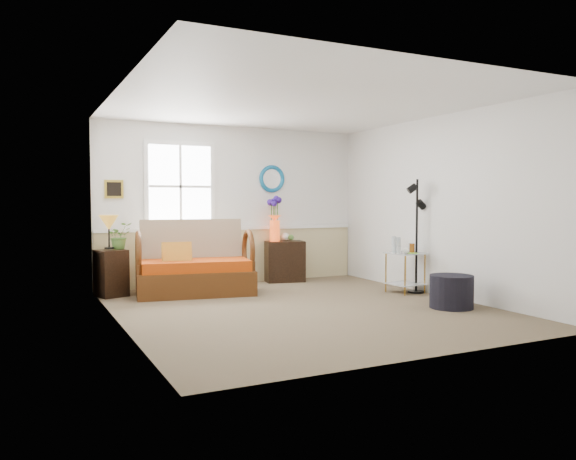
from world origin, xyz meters
name	(u,v)px	position (x,y,z in m)	size (l,w,h in m)	color
floor	(302,308)	(0.00, 0.00, 0.00)	(4.50, 5.00, 0.01)	brown
ceiling	(302,103)	(0.00, 0.00, 2.60)	(4.50, 5.00, 0.01)	white
walls	(302,207)	(0.00, 0.00, 1.30)	(4.51, 5.01, 2.60)	white
wainscot	(234,256)	(0.00, 2.48, 0.45)	(4.46, 0.02, 0.90)	#C7B983
chair_rail	(234,228)	(0.00, 2.47, 0.92)	(4.46, 0.04, 0.06)	white
window	(180,187)	(-0.90, 2.47, 1.60)	(1.14, 0.06, 1.44)	white
picture	(114,189)	(-1.92, 2.48, 1.55)	(0.28, 0.03, 0.28)	gold
mirror	(272,179)	(0.70, 2.48, 1.75)	(0.47, 0.47, 0.07)	#118CC7
loveseat	(195,257)	(-0.91, 1.67, 0.55)	(1.67, 0.95, 1.09)	#532F12
throw_pillow	(177,257)	(-1.18, 1.64, 0.57)	(0.42, 0.11, 0.42)	#D4590B
lamp_stand	(111,273)	(-2.05, 2.00, 0.34)	(0.38, 0.38, 0.67)	black
table_lamp	(109,233)	(-2.07, 1.99, 0.92)	(0.27, 0.27, 0.50)	#BA7E23
potted_plant	(119,239)	(-1.92, 2.08, 0.82)	(0.35, 0.39, 0.30)	#528236
cabinet	(284,261)	(0.84, 2.26, 0.34)	(0.64, 0.41, 0.69)	black
flower_vase	(275,219)	(0.67, 2.30, 1.06)	(0.22, 0.22, 0.74)	#D14314
side_table	(405,273)	(1.95, 0.41, 0.30)	(0.48, 0.48, 0.60)	#A87B24
tabletop_items	(404,245)	(1.91, 0.38, 0.72)	(0.40, 0.40, 0.24)	silver
floor_lamp	(417,236)	(2.10, 0.34, 0.85)	(0.24, 0.24, 1.70)	black
ottoman	(451,292)	(1.74, -0.82, 0.21)	(0.55, 0.55, 0.42)	black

